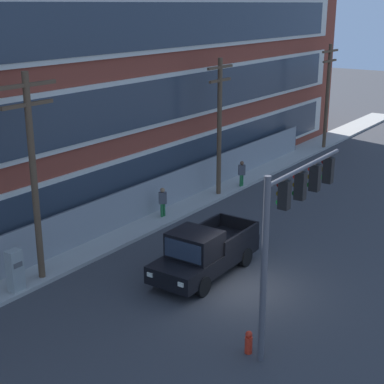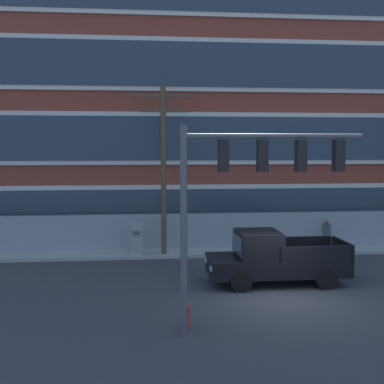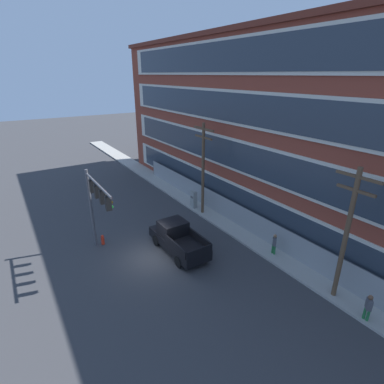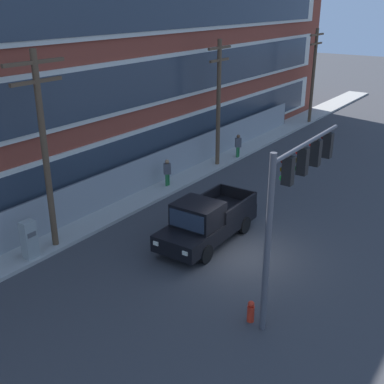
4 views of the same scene
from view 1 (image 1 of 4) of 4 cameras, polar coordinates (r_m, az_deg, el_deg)
name	(u,v)px [view 1 (image 1 of 4)]	position (r m, az deg, el deg)	size (l,w,h in m)	color
ground_plane	(242,289)	(23.16, 4.86, -9.34)	(160.00, 160.00, 0.00)	#38383A
sidewalk_building_side	(100,243)	(27.31, -8.90, -4.95)	(80.00, 2.17, 0.16)	#9E9B93
brick_mill_building	(46,62)	(32.19, -13.98, 12.16)	(51.69, 11.21, 15.29)	brown
chain_link_fence	(127,208)	(28.98, -6.32, -1.51)	(37.65, 0.06, 1.98)	gray
traffic_signal_mast	(293,210)	(18.55, 9.75, -1.71)	(5.19, 0.43, 5.95)	#4C4C51
pickup_truck_black	(204,253)	(23.75, 1.13, -5.96)	(5.47, 2.18, 2.09)	black
utility_pole_near_corner	(33,169)	(22.89, -15.16, 2.18)	(2.75, 0.26, 8.25)	brown
utility_pole_midblock	(219,122)	(32.69, 2.68, 6.81)	(2.34, 0.26, 7.78)	brown
utility_pole_far_east	(328,92)	(45.02, 13.01, 9.47)	(2.64, 0.26, 7.77)	brown
electrical_cabinet	(15,272)	(23.31, -16.77, -7.46)	(0.56, 0.43, 1.78)	#939993
pedestrian_near_cabinet	(163,201)	(29.87, -2.86, -0.90)	(0.45, 0.46, 1.69)	#236B38
pedestrian_by_fence	(242,173)	(34.98, 4.84, 1.87)	(0.44, 0.46, 1.69)	#236B38
fire_hydrant	(249,342)	(19.17, 5.51, -14.30)	(0.24, 0.24, 0.78)	red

